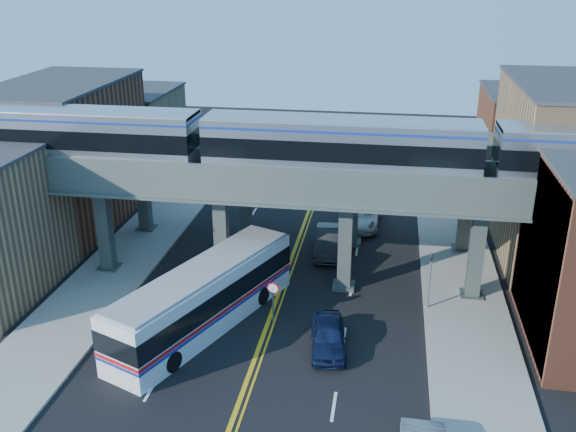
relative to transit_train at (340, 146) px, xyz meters
name	(u,v)px	position (x,y,z in m)	size (l,w,h in m)	color
ground	(258,351)	(-3.50, -8.00, -9.40)	(120.00, 120.00, 0.00)	black
sidewalk_west	(128,257)	(-15.00, 2.00, -9.32)	(5.00, 70.00, 0.16)	gray
sidewalk_east	(460,281)	(8.00, 2.00, -9.32)	(5.00, 70.00, 0.16)	gray
building_west_b	(66,155)	(-22.00, 8.00, -3.90)	(8.00, 14.00, 11.00)	brown
building_west_c	(132,133)	(-22.00, 21.00, -5.40)	(8.00, 10.00, 8.00)	#96754D
building_east_b	(565,172)	(15.00, 8.00, -3.40)	(8.00, 14.00, 12.00)	#96754D
building_east_c	(528,144)	(15.00, 21.00, -4.90)	(8.00, 10.00, 9.00)	brown
mural_panel	(537,258)	(11.05, -4.00, -4.65)	(0.10, 9.50, 9.50)	teal
elevated_viaduct_near	(282,189)	(-3.50, 0.00, -2.93)	(52.00, 3.60, 7.40)	#404B47
elevated_viaduct_far	(299,158)	(-3.50, 7.00, -2.93)	(52.00, 3.60, 7.40)	#404B47
transit_train	(340,146)	(0.00, 0.00, 0.00)	(50.45, 3.17, 3.69)	black
stop_sign	(273,296)	(-3.20, -5.00, -7.64)	(0.76, 0.09, 2.63)	slate
traffic_signal	(430,275)	(5.70, -2.00, -7.10)	(0.15, 0.18, 4.10)	slate
transit_bus	(204,298)	(-7.01, -5.94, -7.59)	(8.05, 13.76, 3.52)	silver
car_lane_a	(328,336)	(0.22, -7.16, -8.60)	(1.87, 4.65, 1.58)	#0F1937
car_lane_b	(329,241)	(-1.01, 5.11, -8.50)	(1.89, 5.41, 1.78)	#2B2C2E
car_lane_c	(362,215)	(1.09, 10.79, -8.58)	(2.71, 5.87, 1.63)	silver
car_lane_d	(357,217)	(0.68, 10.58, -8.64)	(2.11, 5.19, 1.51)	#A3A3A7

